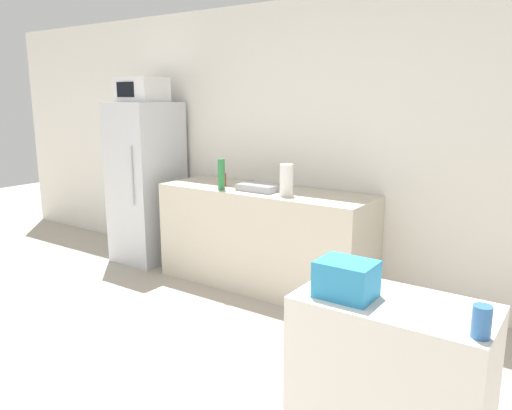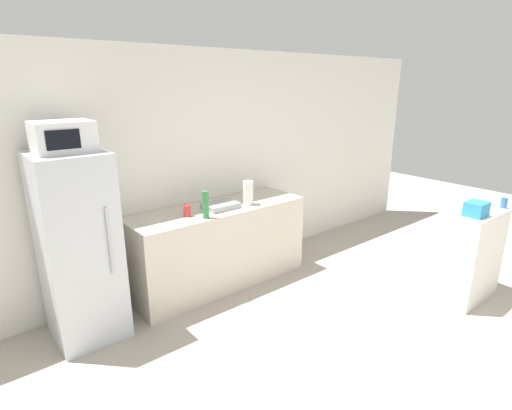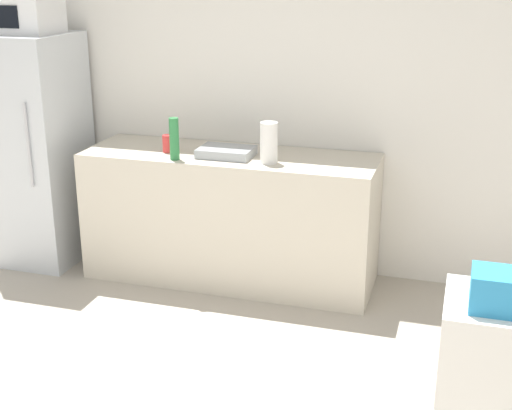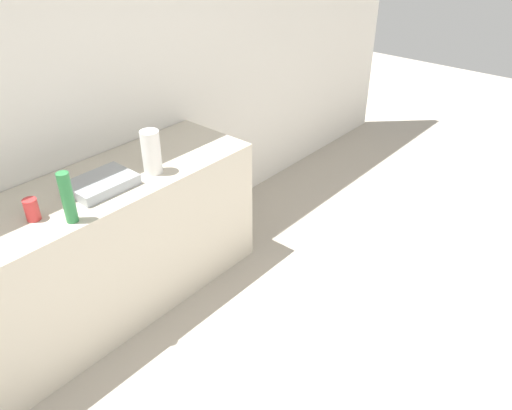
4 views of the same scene
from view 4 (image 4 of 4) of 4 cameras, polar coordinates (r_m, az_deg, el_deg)
wall_back at (r=3.16m, az=-24.63°, el=9.43°), size 8.00×0.06×2.60m
counter at (r=3.30m, az=-16.55°, el=-4.70°), size 2.03×0.66×0.92m
sink_basin at (r=2.99m, az=-17.24°, el=2.37°), size 0.36×0.26×0.06m
bottle_tall at (r=2.68m, az=-20.74°, el=0.79°), size 0.06×0.06×0.28m
bottle_short at (r=2.81m, az=-24.26°, el=-0.48°), size 0.07×0.07×0.12m
paper_towel_roll at (r=3.05m, az=-11.87°, el=5.94°), size 0.11×0.11×0.27m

